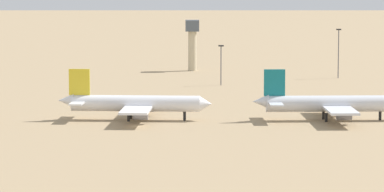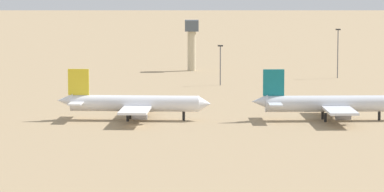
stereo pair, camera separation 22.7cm
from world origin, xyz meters
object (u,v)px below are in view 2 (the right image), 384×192
at_px(parked_jet_teal_4, 331,104).
at_px(control_tower, 194,40).
at_px(light_pole_west, 223,62).
at_px(parked_jet_yellow_3, 136,103).
at_px(light_pole_mid, 340,50).

distance_m(parked_jet_teal_4, control_tower, 145.00).
relative_size(control_tower, light_pole_west, 1.43).
bearing_deg(parked_jet_yellow_3, control_tower, 87.08).
xyz_separation_m(parked_jet_yellow_3, control_tower, (15.32, 139.44, 7.31)).
bearing_deg(parked_jet_yellow_3, parked_jet_teal_4, 2.39).
xyz_separation_m(control_tower, light_pole_west, (9.65, -52.60, -3.73)).
height_order(control_tower, light_pole_mid, control_tower).
bearing_deg(control_tower, light_pole_mid, -28.55).
relative_size(control_tower, light_pole_mid, 1.10).
xyz_separation_m(parked_jet_teal_4, light_pole_west, (-26.23, 87.70, 3.54)).
distance_m(parked_jet_yellow_3, light_pole_mid, 130.08).
xyz_separation_m(parked_jet_yellow_3, parked_jet_teal_4, (51.20, -0.86, 0.03)).
distance_m(parked_jet_yellow_3, light_pole_west, 90.43).
distance_m(control_tower, light_pole_mid, 59.53).
bearing_deg(parked_jet_yellow_3, light_pole_mid, 62.02).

